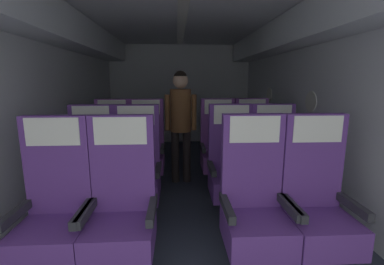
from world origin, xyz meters
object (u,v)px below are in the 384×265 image
at_px(seat_a_right_aisle, 317,206).
at_px(seat_c_left_window, 113,150).
at_px(seat_b_left_aisle, 137,171).
at_px(seat_c_right_aisle, 252,148).
at_px(seat_b_right_window, 231,169).
at_px(seat_a_right_window, 255,207).
at_px(seat_b_left_window, 92,172).
at_px(flight_attendant, 181,116).
at_px(seat_a_left_window, 55,213).
at_px(seat_c_right_window, 218,149).
at_px(seat_c_left_aisle, 147,150).
at_px(seat_b_right_aisle, 274,169).
at_px(seat_a_left_aisle, 122,211).

bearing_deg(seat_a_right_aisle, seat_c_left_window, 137.26).
bearing_deg(seat_b_left_aisle, seat_c_right_aisle, 31.52).
distance_m(seat_b_right_window, seat_c_left_window, 1.70).
bearing_deg(seat_a_right_window, seat_b_right_window, 89.66).
bearing_deg(seat_b_left_aisle, seat_b_left_window, 178.21).
xyz_separation_m(seat_c_left_window, flight_attendant, (0.93, 0.02, 0.46)).
bearing_deg(seat_a_left_window, seat_b_left_aisle, 62.32).
height_order(seat_b_right_window, seat_c_right_window, same).
xyz_separation_m(seat_a_left_window, seat_c_right_aisle, (1.93, 1.78, 0.00)).
height_order(seat_a_left_window, seat_b_right_window, same).
height_order(seat_b_left_window, seat_b_right_window, same).
xyz_separation_m(seat_b_right_window, seat_c_left_aisle, (-1.00, 0.87, 0.00)).
height_order(seat_a_right_aisle, seat_b_right_aisle, same).
bearing_deg(seat_c_right_window, seat_a_right_window, -89.88).
distance_m(seat_a_left_aisle, seat_c_right_aisle, 2.30).
distance_m(seat_b_left_window, seat_c_left_aisle, 0.99).
bearing_deg(seat_b_right_window, seat_b_left_window, -179.84).
relative_size(seat_b_right_window, seat_c_left_aisle, 1.00).
relative_size(seat_a_right_window, seat_c_right_aisle, 1.00).
height_order(seat_a_left_aisle, seat_b_right_window, same).
bearing_deg(seat_b_left_window, seat_a_left_window, -89.74).
height_order(seat_c_right_window, flight_attendant, flight_attendant).
height_order(seat_b_right_aisle, seat_c_right_window, same).
height_order(seat_c_left_window, seat_c_right_aisle, same).
xyz_separation_m(seat_a_left_window, seat_a_right_aisle, (1.93, -0.01, 0.00)).
relative_size(seat_b_left_window, seat_b_left_aisle, 1.00).
distance_m(seat_b_left_aisle, seat_c_right_window, 1.33).
relative_size(seat_b_right_aisle, seat_c_left_aisle, 1.00).
height_order(seat_c_right_aisle, flight_attendant, flight_attendant).
height_order(seat_b_right_window, flight_attendant, flight_attendant).
relative_size(seat_a_left_window, seat_b_right_aisle, 1.00).
bearing_deg(seat_b_left_window, flight_attendant, 44.06).
bearing_deg(seat_a_left_aisle, seat_b_right_aisle, 31.02).
xyz_separation_m(seat_a_left_aisle, seat_b_left_aisle, (-0.02, 0.87, 0.00)).
bearing_deg(seat_b_left_aisle, seat_b_right_aisle, 0.11).
xyz_separation_m(seat_a_left_window, flight_attendant, (0.93, 1.79, 0.46)).
distance_m(seat_a_right_window, seat_b_right_aisle, 0.98).
relative_size(seat_b_left_aisle, seat_b_right_aisle, 1.00).
height_order(seat_a_right_window, seat_b_right_aisle, same).
distance_m(seat_c_left_aisle, seat_c_right_aisle, 1.47).
distance_m(seat_a_left_window, seat_c_left_window, 1.77).
height_order(seat_a_left_window, seat_a_right_window, same).
bearing_deg(seat_c_right_aisle, seat_a_left_window, -137.43).
bearing_deg(seat_a_left_window, flight_attendant, 62.49).
height_order(seat_a_right_aisle, seat_c_left_aisle, same).
bearing_deg(seat_c_right_aisle, flight_attendant, 179.12).
bearing_deg(seat_c_left_window, seat_c_left_aisle, -1.91).
bearing_deg(seat_b_right_aisle, seat_c_right_aisle, 88.88).
xyz_separation_m(seat_c_left_aisle, seat_c_right_aisle, (1.47, 0.02, 0.00)).
height_order(seat_c_left_window, flight_attendant, flight_attendant).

